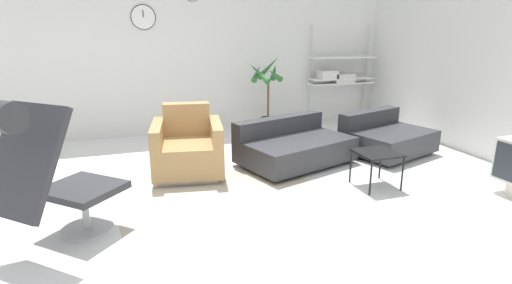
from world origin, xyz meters
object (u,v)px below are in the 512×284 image
at_px(armchair_red, 188,150).
at_px(couch_second, 386,139).
at_px(shelf_unit, 339,75).
at_px(couch_low, 294,148).
at_px(potted_plant, 267,98).
at_px(side_table, 377,155).
at_px(lounge_chair, 36,161).

bearing_deg(armchair_red, couch_second, -171.99).
distance_m(armchair_red, couch_second, 2.77).
distance_m(couch_second, shelf_unit, 2.02).
bearing_deg(couch_low, potted_plant, -115.53).
bearing_deg(side_table, couch_second, 49.82).
bearing_deg(couch_second, lounge_chair, 0.59).
xyz_separation_m(lounge_chair, couch_low, (2.69, 1.36, -0.54)).
bearing_deg(couch_second, shelf_unit, -116.62).
bearing_deg(couch_second, potted_plant, -72.30).
height_order(couch_low, potted_plant, potted_plant).
relative_size(armchair_red, side_table, 2.17).
bearing_deg(lounge_chair, shelf_unit, 79.32).
relative_size(couch_low, couch_second, 1.20).
bearing_deg(couch_second, armchair_red, -18.78).
bearing_deg(potted_plant, shelf_unit, 8.77).
bearing_deg(side_table, couch_low, 118.23).
bearing_deg(couch_low, couch_second, 162.07).
bearing_deg(potted_plant, lounge_chair, -134.01).
bearing_deg(armchair_red, lounge_chair, 55.66).
xyz_separation_m(side_table, shelf_unit, (1.15, 2.90, 0.53)).
height_order(couch_second, potted_plant, potted_plant).
height_order(side_table, shelf_unit, shelf_unit).
relative_size(couch_low, shelf_unit, 0.91).
xyz_separation_m(lounge_chair, couch_second, (4.10, 1.36, -0.54)).
relative_size(side_table, shelf_unit, 0.25).
bearing_deg(couch_second, side_table, 32.02).
height_order(couch_low, couch_second, same).
relative_size(lounge_chair, side_table, 2.90).
relative_size(armchair_red, couch_second, 0.71).
distance_m(couch_low, couch_second, 1.41).
height_order(armchair_red, couch_low, armchair_red).
bearing_deg(side_table, shelf_unit, 68.36).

